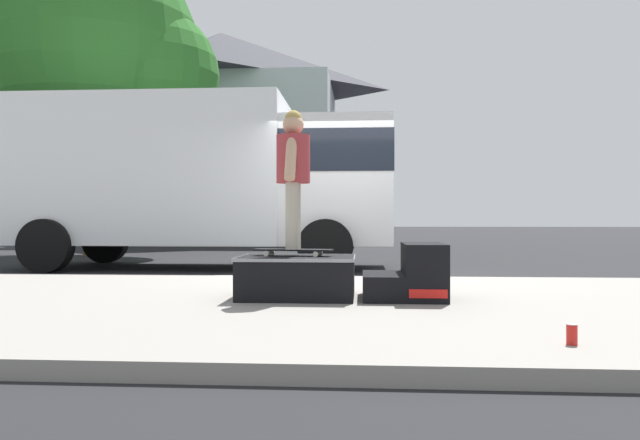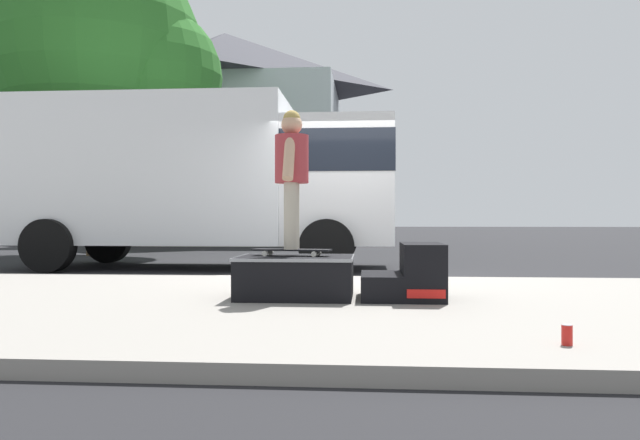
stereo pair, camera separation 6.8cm
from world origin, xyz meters
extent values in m
plane|color=black|center=(0.00, 0.00, 0.00)|extent=(140.00, 140.00, 0.00)
cube|color=gray|center=(0.00, -3.00, 0.06)|extent=(50.00, 5.00, 0.12)
cube|color=black|center=(-0.37, -2.79, 0.32)|extent=(1.11, 0.84, 0.41)
cube|color=gray|center=(-0.37, -2.79, 0.51)|extent=(1.13, 0.86, 0.03)
cube|color=black|center=(0.47, -2.79, 0.24)|extent=(0.39, 0.81, 0.24)
cube|color=black|center=(0.86, -2.79, 0.39)|extent=(0.39, 0.81, 0.54)
cube|color=red|center=(0.86, -3.20, 0.22)|extent=(0.35, 0.01, 0.08)
cube|color=black|center=(-0.41, -2.76, 0.59)|extent=(0.80, 0.32, 0.02)
cylinder|color=silver|center=(-0.15, -2.71, 0.55)|extent=(0.06, 0.04, 0.05)
cylinder|color=silver|center=(-0.18, -2.89, 0.55)|extent=(0.06, 0.04, 0.05)
cylinder|color=silver|center=(-0.65, -2.63, 0.55)|extent=(0.06, 0.04, 0.05)
cylinder|color=silver|center=(-0.68, -2.81, 0.55)|extent=(0.06, 0.04, 0.05)
cylinder|color=#B7AD99|center=(-0.41, -2.67, 0.92)|extent=(0.13, 0.13, 0.65)
cylinder|color=#B7AD99|center=(-0.41, -2.84, 0.92)|extent=(0.13, 0.13, 0.65)
cylinder|color=#A53338|center=(-0.41, -2.76, 1.48)|extent=(0.33, 0.33, 0.47)
cylinder|color=tan|center=(-0.41, -2.55, 1.47)|extent=(0.10, 0.29, 0.45)
cylinder|color=tan|center=(-0.41, -2.97, 1.47)|extent=(0.10, 0.29, 0.45)
sphere|color=tan|center=(-0.41, -2.76, 1.82)|extent=(0.21, 0.21, 0.21)
sphere|color=tan|center=(-0.41, -2.76, 1.88)|extent=(0.17, 0.17, 0.17)
cylinder|color=red|center=(1.54, -4.89, 0.18)|extent=(0.07, 0.07, 0.12)
cylinder|color=silver|center=(1.54, -4.89, 0.24)|extent=(0.06, 0.06, 0.00)
cube|color=white|center=(-3.62, 2.20, 1.75)|extent=(5.00, 2.35, 2.60)
cube|color=white|center=(-0.17, 2.20, 1.55)|extent=(1.90, 2.16, 2.20)
cube|color=black|center=(-0.17, 2.20, 2.03)|extent=(1.92, 2.19, 0.70)
cylinder|color=black|center=(-0.32, 3.38, 0.45)|extent=(0.90, 0.28, 0.90)
cylinder|color=black|center=(-0.32, 1.03, 0.45)|extent=(0.90, 0.28, 0.90)
cylinder|color=black|center=(-5.02, 3.38, 0.45)|extent=(0.90, 0.28, 0.90)
cylinder|color=black|center=(-5.02, 1.03, 0.45)|extent=(0.90, 0.28, 0.90)
cylinder|color=brown|center=(-6.38, 5.84, 1.70)|extent=(0.56, 0.56, 3.41)
sphere|color=#286623|center=(-6.38, 5.84, 5.10)|extent=(5.19, 5.19, 5.19)
sphere|color=#286623|center=(-4.95, 5.84, 4.45)|extent=(3.37, 3.37, 3.37)
cube|color=silver|center=(-5.38, 15.06, 3.00)|extent=(9.00, 7.50, 6.00)
cube|color=#B2ADA3|center=(-5.38, 11.06, 1.40)|extent=(9.00, 0.50, 2.80)
pyramid|color=#38383F|center=(-5.38, 15.06, 7.20)|extent=(9.54, 7.95, 2.40)
camera|label=1|loc=(0.26, -8.65, 0.88)|focal=33.68mm
camera|label=2|loc=(0.33, -8.64, 0.88)|focal=33.68mm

